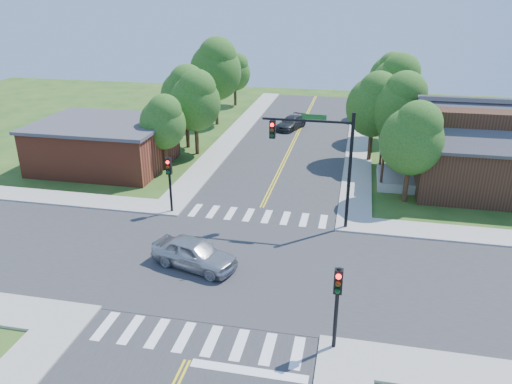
% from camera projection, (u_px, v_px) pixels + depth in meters
% --- Properties ---
extents(ground, '(100.00, 100.00, 0.00)m').
position_uv_depth(ground, '(234.00, 265.00, 26.48)').
color(ground, '#214A17').
rests_on(ground, ground).
extents(road_ns, '(10.00, 90.00, 0.04)m').
position_uv_depth(road_ns, '(234.00, 265.00, 26.47)').
color(road_ns, '#2D2D30').
rests_on(road_ns, ground).
extents(road_ew, '(90.00, 10.00, 0.04)m').
position_uv_depth(road_ew, '(234.00, 265.00, 26.47)').
color(road_ew, '#2D2D30').
rests_on(road_ew, ground).
extents(intersection_patch, '(10.20, 10.20, 0.06)m').
position_uv_depth(intersection_patch, '(234.00, 265.00, 26.48)').
color(intersection_patch, '#2D2D30').
rests_on(intersection_patch, ground).
extents(sidewalk_ne, '(40.00, 40.00, 0.14)m').
position_uv_depth(sidewalk_ne, '(488.00, 181.00, 37.76)').
color(sidewalk_ne, '#9E9B93').
rests_on(sidewalk_ne, ground).
extents(sidewalk_nw, '(40.00, 40.00, 0.14)m').
position_uv_depth(sidewalk_nw, '(104.00, 154.00, 43.77)').
color(sidewalk_nw, '#9E9B93').
rests_on(sidewalk_nw, ground).
extents(crosswalk_north, '(8.85, 2.00, 0.01)m').
position_uv_depth(crosswalk_north, '(258.00, 216.00, 32.07)').
color(crosswalk_north, white).
rests_on(crosswalk_north, ground).
extents(crosswalk_south, '(8.85, 2.00, 0.01)m').
position_uv_depth(crosswalk_south, '(198.00, 339.00, 20.85)').
color(crosswalk_south, white).
rests_on(crosswalk_south, ground).
extents(centerline, '(0.30, 90.00, 0.01)m').
position_uv_depth(centerline, '(234.00, 264.00, 26.46)').
color(centerline, yellow).
rests_on(centerline, ground).
extents(stop_bar, '(4.60, 0.45, 0.09)m').
position_uv_depth(stop_bar, '(249.00, 372.00, 19.13)').
color(stop_bar, white).
rests_on(stop_bar, ground).
extents(signal_mast_ne, '(5.30, 0.42, 7.20)m').
position_uv_depth(signal_mast_ne, '(322.00, 151.00, 28.94)').
color(signal_mast_ne, black).
rests_on(signal_mast_ne, ground).
extents(signal_pole_se, '(0.34, 0.42, 3.80)m').
position_uv_depth(signal_pole_se, '(337.00, 294.00, 19.31)').
color(signal_pole_se, black).
rests_on(signal_pole_se, ground).
extents(signal_pole_nw, '(0.34, 0.42, 3.80)m').
position_uv_depth(signal_pole_nw, '(169.00, 175.00, 31.57)').
color(signal_pole_nw, black).
rests_on(signal_pole_nw, ground).
extents(house_ne, '(13.05, 8.80, 7.11)m').
position_uv_depth(house_ne, '(490.00, 145.00, 35.22)').
color(house_ne, '#341A12').
rests_on(house_ne, ground).
extents(building_nw, '(10.40, 8.40, 3.73)m').
position_uv_depth(building_nw, '(104.00, 144.00, 40.40)').
color(building_nw, brown).
rests_on(building_nw, ground).
extents(tree_e_a, '(4.15, 3.94, 7.06)m').
position_uv_depth(tree_e_a, '(413.00, 137.00, 32.51)').
color(tree_e_a, '#382314').
rests_on(tree_e_a, ground).
extents(tree_e_b, '(4.59, 4.36, 7.80)m').
position_uv_depth(tree_e_b, '(401.00, 105.00, 39.08)').
color(tree_e_b, '#382314').
rests_on(tree_e_b, ground).
extents(tree_e_c, '(4.84, 4.60, 8.24)m').
position_uv_depth(tree_e_c, '(397.00, 84.00, 45.96)').
color(tree_e_c, '#382314').
rests_on(tree_e_c, ground).
extents(tree_e_d, '(4.28, 4.07, 7.28)m').
position_uv_depth(tree_e_d, '(390.00, 75.00, 54.44)').
color(tree_e_d, '#382314').
rests_on(tree_e_d, ground).
extents(tree_w_a, '(3.63, 3.45, 6.17)m').
position_uv_depth(tree_w_a, '(163.00, 121.00, 38.73)').
color(tree_w_a, '#382314').
rests_on(tree_w_a, ground).
extents(tree_w_b, '(4.44, 4.22, 7.55)m').
position_uv_depth(tree_w_b, '(186.00, 94.00, 43.96)').
color(tree_w_b, '#382314').
rests_on(tree_w_b, ground).
extents(tree_w_c, '(5.36, 5.09, 9.11)m').
position_uv_depth(tree_w_c, '(216.00, 68.00, 51.27)').
color(tree_w_c, '#382314').
rests_on(tree_w_c, ground).
extents(tree_w_d, '(3.79, 3.60, 6.44)m').
position_uv_depth(tree_w_d, '(235.00, 71.00, 60.50)').
color(tree_w_d, '#382314').
rests_on(tree_w_d, ground).
extents(tree_house, '(4.46, 4.23, 7.57)m').
position_uv_depth(tree_house, '(375.00, 103.00, 40.36)').
color(tree_house, '#382314').
rests_on(tree_house, ground).
extents(tree_bldg, '(4.36, 4.14, 7.41)m').
position_uv_depth(tree_bldg, '(196.00, 99.00, 42.21)').
color(tree_bldg, '#382314').
rests_on(tree_bldg, ground).
extents(car_silver, '(4.39, 5.67, 1.59)m').
position_uv_depth(car_silver, '(194.00, 254.00, 25.98)').
color(car_silver, '#B5B7BC').
rests_on(car_silver, ground).
extents(car_dgrey, '(4.55, 5.52, 1.28)m').
position_uv_depth(car_dgrey, '(291.00, 123.00, 51.49)').
color(car_dgrey, '#2B2F30').
rests_on(car_dgrey, ground).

